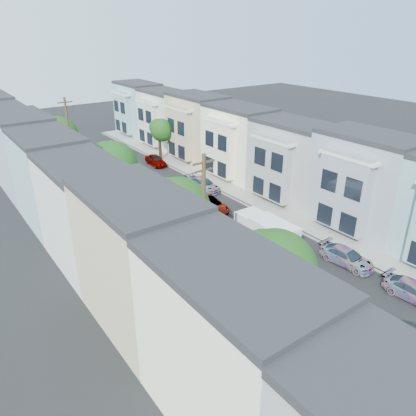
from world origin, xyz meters
TOP-DOWN VIEW (x-y plane):
  - ground at (0.00, 0.00)m, footprint 160.00×160.00m
  - road_slab at (0.00, 15.00)m, footprint 12.00×70.00m
  - curb_left at (-6.05, 15.00)m, footprint 0.30×70.00m
  - curb_right at (6.05, 15.00)m, footprint 0.30×70.00m
  - sidewalk_left at (-7.35, 15.00)m, footprint 2.60×70.00m
  - sidewalk_right at (7.35, 15.00)m, footprint 2.60×70.00m
  - centerline at (0.00, 15.00)m, footprint 0.12×70.00m
  - townhouse_row_left at (-11.15, 15.00)m, footprint 5.00×70.00m
  - townhouse_row_right at (11.15, 15.00)m, footprint 5.00×70.00m
  - tree_b at (-6.30, -4.44)m, footprint 4.70×4.70m
  - tree_c at (-6.30, 5.29)m, footprint 4.70×4.70m
  - tree_d at (-6.30, 16.58)m, footprint 4.70×4.70m
  - tree_e at (-6.30, 32.53)m, footprint 4.70×4.70m
  - tree_far_r at (6.89, 30.63)m, footprint 3.10×3.10m
  - utility_pole_near at (-6.30, 2.00)m, footprint 1.60×0.26m
  - utility_pole_far at (-6.30, 28.00)m, footprint 1.60×0.26m
  - fedex_truck at (1.40, 3.95)m, footprint 2.24×5.81m
  - lead_sedan at (2.33, 12.77)m, footprint 2.68×4.83m
  - parked_left_b at (-4.90, -7.89)m, footprint 1.64×3.83m
  - parked_left_c at (-4.90, 1.39)m, footprint 2.20×4.60m
  - parked_left_d at (-4.90, 13.06)m, footprint 1.93×4.14m
  - parked_right_a at (4.90, -7.13)m, footprint 1.98×4.26m
  - parked_right_b at (4.90, -1.56)m, footprint 2.05×4.39m
  - parked_right_c at (4.90, 17.96)m, footprint 2.30×4.76m
  - parked_right_d at (4.90, 28.93)m, footprint 1.86×4.35m

SIDE VIEW (x-z plane):
  - ground at x=0.00m, z-range 0.00..0.00m
  - centerline at x=0.00m, z-range -0.01..0.01m
  - townhouse_row_left at x=-11.15m, z-range -4.25..4.25m
  - townhouse_row_right at x=11.15m, z-range -4.25..4.25m
  - road_slab at x=0.00m, z-range 0.00..0.02m
  - curb_left at x=-6.05m, z-range 0.00..0.15m
  - curb_right at x=6.05m, z-range 0.00..0.15m
  - sidewalk_left at x=-7.35m, z-range 0.00..0.15m
  - sidewalk_right at x=7.35m, z-range 0.00..0.15m
  - parked_left_b at x=-4.90m, z-range 0.00..1.22m
  - parked_right_a at x=4.90m, z-range 0.00..1.25m
  - lead_sedan at x=2.33m, z-range 0.00..1.28m
  - parked_right_b at x=4.90m, z-range 0.00..1.29m
  - parked_left_d at x=-4.90m, z-range 0.00..1.30m
  - parked_left_c at x=-4.90m, z-range 0.00..1.34m
  - parked_right_d at x=4.90m, z-range 0.00..1.38m
  - parked_right_c at x=4.90m, z-range 0.00..1.39m
  - fedex_truck at x=1.40m, z-range 0.16..2.95m
  - tree_far_r at x=6.89m, z-range 1.26..6.99m
  - tree_e at x=-6.30m, z-range 1.28..8.60m
  - tree_b at x=-6.30m, z-range 1.36..8.84m
  - utility_pole_near at x=-6.30m, z-range 0.15..10.15m
  - utility_pole_far at x=-6.30m, z-range 0.15..10.15m
  - tree_c at x=-6.30m, z-range 1.41..8.97m
  - tree_d at x=-6.30m, z-range 1.50..9.24m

